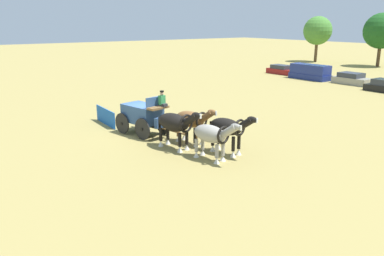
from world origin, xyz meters
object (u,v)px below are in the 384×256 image
(draft_horse_rear_near, at_px, (192,121))
(draft_horse_lead_near, at_px, (228,128))
(draft_horse_rear_off, at_px, (175,124))
(parked_vehicle_c, at_px, (352,79))
(draft_horse_lead_off, at_px, (212,135))
(parked_vehicle_a, at_px, (282,70))
(parked_vehicle_b, at_px, (310,72))
(show_wagon, at_px, (144,115))

(draft_horse_rear_near, distance_m, draft_horse_lead_near, 2.60)
(draft_horse_rear_off, bearing_deg, parked_vehicle_c, 105.42)
(draft_horse_lead_off, bearing_deg, draft_horse_rear_off, -168.48)
(draft_horse_rear_off, height_order, parked_vehicle_c, draft_horse_rear_off)
(parked_vehicle_a, height_order, parked_vehicle_c, parked_vehicle_c)
(draft_horse_lead_near, distance_m, parked_vehicle_b, 30.18)
(show_wagon, bearing_deg, parked_vehicle_c, 98.73)
(draft_horse_lead_near, xyz_separation_m, parked_vehicle_b, (-15.34, 25.98, -0.52))
(draft_horse_rear_off, bearing_deg, show_wagon, -179.33)
(show_wagon, distance_m, parked_vehicle_c, 28.91)
(show_wagon, distance_m, parked_vehicle_a, 32.42)
(draft_horse_rear_near, height_order, parked_vehicle_c, draft_horse_rear_near)
(draft_horse_rear_near, xyz_separation_m, draft_horse_rear_off, (0.25, -1.28, 0.07))
(show_wagon, height_order, draft_horse_rear_near, show_wagon)
(parked_vehicle_c, bearing_deg, parked_vehicle_b, -171.74)
(draft_horse_lead_off, xyz_separation_m, parked_vehicle_b, (-15.60, 27.25, -0.42))
(show_wagon, height_order, parked_vehicle_c, show_wagon)
(show_wagon, relative_size, draft_horse_rear_off, 1.75)
(show_wagon, relative_size, parked_vehicle_a, 1.33)
(show_wagon, xyz_separation_m, draft_horse_rear_off, (3.48, 0.04, 0.18))
(draft_horse_lead_near, relative_size, parked_vehicle_b, 0.59)
(show_wagon, distance_m, draft_horse_lead_near, 6.07)
(draft_horse_rear_off, height_order, draft_horse_lead_off, draft_horse_rear_off)
(draft_horse_rear_near, height_order, draft_horse_lead_off, draft_horse_rear_near)
(draft_horse_lead_near, height_order, parked_vehicle_c, draft_horse_lead_near)
(draft_horse_rear_off, xyz_separation_m, draft_horse_lead_off, (2.56, 0.52, -0.13))
(show_wagon, distance_m, draft_horse_rear_near, 3.49)
(draft_horse_lead_near, xyz_separation_m, parked_vehicle_a, (-20.68, 26.95, -0.87))
(draft_horse_rear_near, relative_size, draft_horse_lead_off, 1.02)
(parked_vehicle_b, bearing_deg, parked_vehicle_a, 169.74)
(parked_vehicle_a, bearing_deg, draft_horse_rear_off, -57.40)
(draft_horse_rear_near, height_order, parked_vehicle_a, draft_horse_rear_near)
(draft_horse_lead_off, distance_m, parked_vehicle_a, 35.15)
(show_wagon, relative_size, parked_vehicle_b, 1.09)
(parked_vehicle_c, bearing_deg, parked_vehicle_a, 178.82)
(draft_horse_rear_near, bearing_deg, draft_horse_lead_off, -15.01)
(draft_horse_lead_off, height_order, parked_vehicle_b, draft_horse_lead_off)
(draft_horse_rear_near, distance_m, draft_horse_lead_off, 2.91)
(draft_horse_lead_near, height_order, parked_vehicle_b, draft_horse_lead_near)
(draft_horse_rear_off, distance_m, draft_horse_lead_off, 2.62)
(parked_vehicle_b, bearing_deg, show_wagon, -71.04)
(draft_horse_rear_off, height_order, parked_vehicle_b, draft_horse_rear_off)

